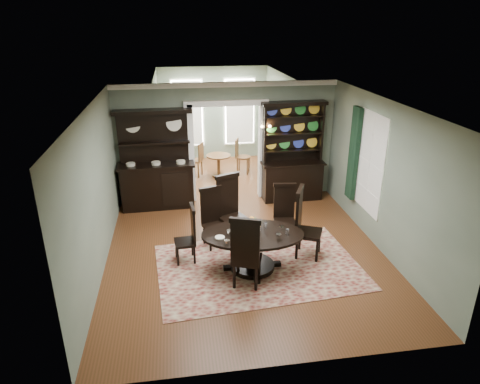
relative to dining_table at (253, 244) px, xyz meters
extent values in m
cube|color=brown|center=(-0.03, 0.52, -0.53)|extent=(5.50, 6.00, 0.01)
cube|color=silver|center=(-0.03, 0.52, 2.48)|extent=(5.50, 6.00, 0.01)
cube|color=gray|center=(-2.78, 0.52, 0.98)|extent=(0.01, 6.00, 3.00)
cube|color=gray|center=(2.72, 0.52, 0.98)|extent=(0.01, 6.00, 3.00)
cube|color=gray|center=(-0.03, -2.48, 0.98)|extent=(5.50, 0.01, 3.00)
cube|color=gray|center=(-1.86, 3.52, 0.98)|extent=(1.85, 0.01, 3.00)
cube|color=gray|center=(1.79, 3.52, 0.98)|extent=(1.85, 0.01, 3.00)
cube|color=gray|center=(-0.03, 3.52, 2.23)|extent=(1.80, 0.01, 0.50)
cube|color=white|center=(-0.03, 3.47, 2.42)|extent=(5.50, 0.10, 0.12)
cube|color=brown|center=(-0.03, 5.27, -0.53)|extent=(3.50, 3.50, 0.01)
cube|color=silver|center=(-0.03, 5.27, 2.48)|extent=(3.50, 3.50, 0.01)
cube|color=gray|center=(-1.78, 5.27, 0.98)|extent=(0.01, 3.50, 3.00)
cube|color=gray|center=(1.72, 5.27, 0.98)|extent=(0.01, 3.50, 3.00)
cube|color=gray|center=(-0.03, 7.02, 0.98)|extent=(3.50, 0.01, 3.00)
cube|color=white|center=(-0.88, 6.97, 1.03)|extent=(1.05, 0.06, 2.20)
cube|color=white|center=(0.82, 6.97, 1.03)|extent=(1.05, 0.06, 2.20)
cube|color=white|center=(-0.93, 3.52, 0.73)|extent=(0.14, 0.25, 2.50)
cube|color=white|center=(0.87, 3.52, 0.73)|extent=(0.14, 0.25, 2.50)
cube|color=white|center=(-0.03, 3.52, 1.98)|extent=(2.08, 0.25, 0.14)
cube|color=white|center=(2.71, 1.12, 1.08)|extent=(0.02, 1.10, 2.00)
cube|color=white|center=(2.69, 1.12, 1.08)|extent=(0.01, 1.22, 2.12)
cube|color=#16321D|center=(2.62, 1.80, 1.08)|extent=(0.10, 0.35, 2.10)
cube|color=#B2762F|center=(0.92, 3.44, 1.33)|extent=(0.08, 0.05, 0.18)
sphere|color=#FFD88C|center=(0.82, 3.29, 1.41)|extent=(0.07, 0.07, 0.07)
sphere|color=#FFD88C|center=(1.02, 3.29, 1.41)|extent=(0.07, 0.07, 0.07)
cube|color=maroon|center=(0.13, 0.03, -0.51)|extent=(3.98, 2.81, 0.01)
ellipsoid|color=black|center=(0.00, 0.00, 0.20)|extent=(2.02, 1.40, 0.05)
cylinder|color=black|center=(0.00, 0.00, 0.17)|extent=(1.94, 1.94, 0.03)
cylinder|color=black|center=(0.00, 0.00, -0.14)|extent=(0.24, 0.24, 0.66)
cylinder|color=black|center=(0.00, 0.00, -0.47)|extent=(0.84, 0.84, 0.10)
cylinder|color=white|center=(0.02, 0.06, 0.25)|extent=(0.28, 0.28, 0.05)
cube|color=black|center=(-0.61, 0.97, -0.08)|extent=(0.55, 0.54, 0.06)
cube|color=black|center=(-0.66, 1.16, 0.31)|extent=(0.44, 0.17, 0.75)
cube|color=black|center=(-0.66, 1.16, 0.70)|extent=(0.48, 0.20, 0.08)
cylinder|color=black|center=(-0.73, 0.76, -0.30)|extent=(0.05, 0.05, 0.44)
cylinder|color=black|center=(-0.39, 0.86, -0.30)|extent=(0.05, 0.05, 0.44)
cylinder|color=black|center=(-0.83, 1.09, -0.30)|extent=(0.05, 0.05, 0.44)
cylinder|color=black|center=(-0.49, 1.19, -0.30)|extent=(0.05, 0.05, 0.44)
cube|color=black|center=(-0.20, 1.15, -0.01)|extent=(0.66, 0.65, 0.07)
cube|color=black|center=(-0.29, 1.35, 0.43)|extent=(0.49, 0.26, 0.86)
cube|color=black|center=(-0.29, 1.35, 0.88)|extent=(0.54, 0.30, 0.09)
cylinder|color=black|center=(-0.30, 0.88, -0.27)|extent=(0.06, 0.06, 0.51)
cylinder|color=black|center=(0.06, 1.05, -0.27)|extent=(0.06, 0.06, 0.51)
cylinder|color=black|center=(-0.47, 1.25, -0.27)|extent=(0.06, 0.06, 0.51)
cylinder|color=black|center=(-0.10, 1.41, -0.27)|extent=(0.06, 0.06, 0.51)
cube|color=black|center=(0.86, 0.97, -0.08)|extent=(0.49, 0.47, 0.06)
cube|color=black|center=(0.89, 1.16, 0.30)|extent=(0.44, 0.10, 0.75)
cube|color=black|center=(0.89, 1.16, 0.68)|extent=(0.48, 0.12, 0.08)
cylinder|color=black|center=(0.67, 0.82, -0.30)|extent=(0.05, 0.05, 0.44)
cylinder|color=black|center=(1.01, 0.78, -0.30)|extent=(0.05, 0.05, 0.44)
cylinder|color=black|center=(0.71, 1.16, -0.30)|extent=(0.05, 0.05, 0.44)
cylinder|color=black|center=(1.05, 1.12, -0.30)|extent=(0.05, 0.05, 0.44)
cube|color=black|center=(-1.24, 0.47, -0.11)|extent=(0.42, 0.44, 0.05)
cube|color=black|center=(-1.07, 0.48, 0.24)|extent=(0.08, 0.41, 0.69)
cube|color=black|center=(-1.07, 0.48, 0.60)|extent=(0.10, 0.45, 0.07)
cylinder|color=black|center=(-1.41, 0.61, -0.32)|extent=(0.04, 0.04, 0.41)
cylinder|color=black|center=(-1.39, 0.29, -0.32)|extent=(0.04, 0.04, 0.41)
cylinder|color=black|center=(-1.10, 0.64, -0.32)|extent=(0.04, 0.04, 0.41)
cylinder|color=black|center=(-1.07, 0.32, -0.32)|extent=(0.04, 0.04, 0.41)
cube|color=black|center=(1.18, 0.30, -0.02)|extent=(0.65, 0.66, 0.07)
cube|color=black|center=(0.98, 0.39, 0.42)|extent=(0.26, 0.48, 0.85)
cube|color=black|center=(0.98, 0.39, 0.86)|extent=(0.30, 0.53, 0.09)
cylinder|color=black|center=(1.28, 0.03, -0.27)|extent=(0.05, 0.05, 0.50)
cylinder|color=black|center=(1.44, 0.39, -0.27)|extent=(0.05, 0.05, 0.50)
cylinder|color=black|center=(0.92, 0.20, -0.27)|extent=(0.05, 0.05, 0.50)
cylinder|color=black|center=(1.08, 0.56, -0.27)|extent=(0.05, 0.05, 0.50)
cube|color=black|center=(-0.18, -0.47, -0.03)|extent=(0.62, 0.61, 0.06)
cube|color=black|center=(-0.25, -0.68, 0.40)|extent=(0.48, 0.21, 0.83)
cube|color=black|center=(-0.25, -0.68, 0.83)|extent=(0.53, 0.24, 0.09)
cylinder|color=black|center=(0.06, -0.35, -0.27)|extent=(0.05, 0.05, 0.49)
cylinder|color=black|center=(-0.30, -0.23, -0.27)|extent=(0.05, 0.05, 0.49)
cylinder|color=black|center=(-0.06, -0.72, -0.27)|extent=(0.05, 0.05, 0.49)
cylinder|color=black|center=(-0.43, -0.59, -0.27)|extent=(0.05, 0.05, 0.49)
cube|color=black|center=(-1.81, 3.20, 0.02)|extent=(1.75, 0.65, 1.08)
cube|color=black|center=(-1.81, 3.20, 0.58)|extent=(1.86, 0.71, 0.05)
cube|color=black|center=(-1.81, 3.43, 1.24)|extent=(1.74, 0.14, 1.28)
cube|color=black|center=(-1.81, 3.33, 1.11)|extent=(1.69, 0.36, 0.04)
cube|color=black|center=(-1.81, 3.30, 1.86)|extent=(1.85, 0.44, 0.09)
cube|color=black|center=(1.62, 3.20, -0.03)|extent=(1.52, 0.57, 0.97)
cube|color=black|center=(1.62, 3.20, 0.46)|extent=(1.63, 0.63, 0.04)
cube|color=black|center=(1.62, 3.41, 1.21)|extent=(1.51, 0.10, 1.47)
cube|color=black|center=(0.88, 3.30, 1.21)|extent=(0.06, 0.28, 1.51)
cube|color=black|center=(2.35, 3.30, 1.21)|extent=(0.06, 0.28, 1.51)
cube|color=black|center=(1.62, 3.28, 1.96)|extent=(1.63, 0.38, 0.09)
cube|color=black|center=(1.62, 3.30, 0.77)|extent=(1.52, 0.32, 0.03)
cube|color=black|center=(1.62, 3.30, 1.21)|extent=(1.52, 0.32, 0.03)
cube|color=black|center=(1.62, 3.30, 1.64)|extent=(1.52, 0.32, 0.03)
cylinder|color=brown|center=(-0.09, 5.15, 0.13)|extent=(0.72, 0.72, 0.04)
cylinder|color=brown|center=(-0.09, 5.15, -0.19)|extent=(0.09, 0.09, 0.63)
cylinder|color=brown|center=(-0.09, 5.15, -0.49)|extent=(0.40, 0.40, 0.05)
cylinder|color=brown|center=(-0.77, 5.29, -0.03)|extent=(0.43, 0.43, 0.04)
cube|color=brown|center=(-0.60, 5.21, 0.24)|extent=(0.19, 0.37, 0.54)
cylinder|color=brown|center=(-0.85, 5.49, -0.28)|extent=(0.04, 0.04, 0.49)
cylinder|color=brown|center=(-0.97, 5.21, -0.28)|extent=(0.04, 0.04, 0.49)
cylinder|color=brown|center=(-0.57, 5.37, -0.28)|extent=(0.04, 0.04, 0.49)
cylinder|color=brown|center=(-0.70, 5.09, -0.28)|extent=(0.04, 0.04, 0.49)
cylinder|color=brown|center=(0.69, 5.38, -0.03)|extent=(0.44, 0.44, 0.04)
cube|color=brown|center=(0.50, 5.44, 0.25)|extent=(0.16, 0.38, 0.55)
cylinder|color=brown|center=(0.78, 5.18, -0.27)|extent=(0.04, 0.04, 0.49)
cylinder|color=brown|center=(0.89, 5.47, -0.27)|extent=(0.04, 0.04, 0.49)
cylinder|color=brown|center=(0.49, 5.28, -0.27)|extent=(0.04, 0.04, 0.49)
cylinder|color=brown|center=(0.60, 5.57, -0.27)|extent=(0.04, 0.04, 0.49)
camera|label=1|loc=(-1.29, -6.86, 3.91)|focal=32.00mm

